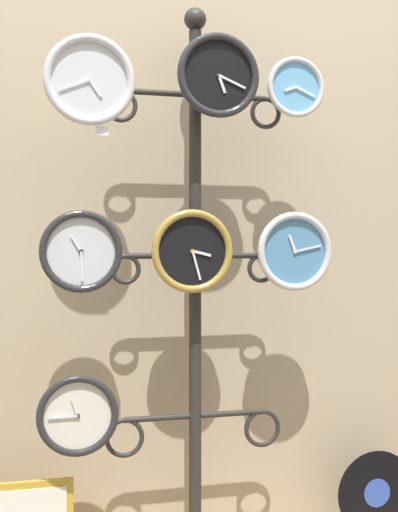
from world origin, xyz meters
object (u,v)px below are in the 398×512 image
clock_bottom_left (78,415)px  clock_top_left (89,80)px  display_stand (195,390)px  clock_middle_right (294,251)px  clock_middle_center (192,251)px  vinyl_record (377,493)px  clock_top_center (218,76)px  clock_top_right (295,88)px  clock_middle_left (81,252)px

clock_bottom_left → clock_top_left: bearing=-35.2°
display_stand → clock_middle_right: bearing=-18.2°
clock_middle_center → clock_bottom_left: bearing=-179.1°
clock_bottom_left → vinyl_record: clock_bottom_left is taller
clock_top_center → clock_middle_center: (-0.08, 0.02, -0.57)m
clock_bottom_left → clock_top_center: bearing=-1.7°
display_stand → clock_top_left: bearing=-162.5°
clock_top_center → clock_bottom_left: size_ratio=1.08×
clock_middle_right → clock_top_center: bearing=-180.0°
clock_top_left → clock_top_right: bearing=2.6°
clock_top_left → clock_middle_center: (0.33, 0.03, -0.53)m
clock_top_right → clock_bottom_left: size_ratio=0.80×
clock_top_left → clock_middle_center: bearing=5.3°
vinyl_record → clock_top_left: bearing=-175.0°
clock_top_left → clock_bottom_left: bearing=144.8°
display_stand → clock_middle_right: size_ratio=7.16×
display_stand → clock_top_center: bearing=-64.6°
clock_middle_left → clock_middle_center: size_ratio=0.94×
clock_middle_center → clock_middle_left: bearing=-178.3°
clock_middle_right → clock_top_right: bearing=61.0°
clock_middle_left → clock_middle_center: bearing=1.7°
clock_top_left → clock_middle_center: size_ratio=1.04×
clock_middle_left → clock_middle_center: (0.36, 0.01, 0.00)m
clock_top_right → clock_middle_right: 0.55m
display_stand → clock_top_right: (0.33, -0.08, 1.02)m
clock_top_left → vinyl_record: size_ratio=0.94×
clock_middle_left → clock_bottom_left: clock_middle_left is taller
clock_top_left → vinyl_record: 1.74m
clock_top_right → vinyl_record: bearing=9.8°
display_stand → clock_top_center: 1.04m
display_stand → clock_top_right: display_stand is taller
display_stand → clock_middle_left: bearing=-166.3°
clock_middle_left → clock_bottom_left: (-0.01, 0.01, -0.51)m
clock_top_center → clock_middle_left: 0.72m
clock_middle_left → clock_bottom_left: size_ratio=1.01×
clock_top_left → clock_bottom_left: size_ratio=1.11×
clock_top_right → display_stand: bearing=165.5°
clock_middle_center → clock_top_right: bearing=0.0°
clock_top_right → clock_bottom_left: 1.29m
clock_top_center → vinyl_record: size_ratio=0.91×
display_stand → vinyl_record: 0.78m
clock_middle_center → clock_top_center: bearing=-13.2°
display_stand → clock_middle_left: size_ratio=7.38×
clock_middle_left → clock_top_left: bearing=-39.2°
clock_top_right → clock_middle_center: (-0.36, -0.00, -0.55)m
display_stand → clock_middle_left: display_stand is taller
clock_top_left → clock_middle_right: 0.86m
clock_middle_center → vinyl_record: (0.70, 0.06, -0.87)m
clock_top_left → vinyl_record: (1.03, 0.09, -1.40)m
clock_top_left → clock_top_right: (0.69, 0.03, 0.02)m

